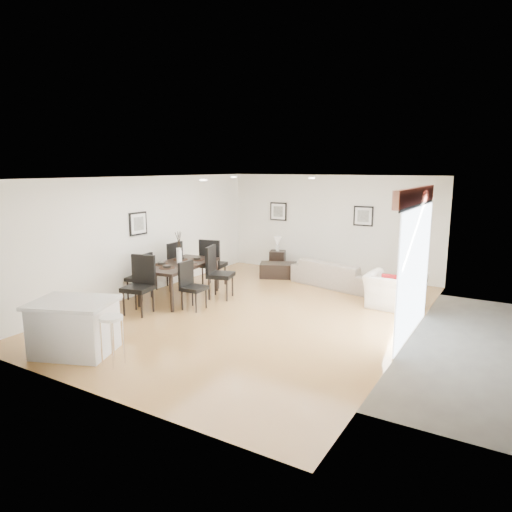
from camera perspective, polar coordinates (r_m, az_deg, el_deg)
The scene contains 26 objects.
ground at distance 9.33m, azimuth -0.00°, elevation -7.05°, with size 8.00×8.00×0.00m, color #B58C4A.
wall_back at distance 12.58m, azimuth 9.34°, elevation 3.81°, with size 6.00×0.04×2.70m, color silver.
wall_front at distance 6.00m, azimuth -19.91°, elevation -4.56°, with size 6.00×0.04×2.70m, color silver.
wall_left at distance 10.83m, azimuth -13.81°, elevation 2.49°, with size 0.04×8.00×2.70m, color silver.
wall_right at distance 7.94m, azimuth 18.98°, elevation -0.81°, with size 0.04×8.00×2.70m, color silver.
ceiling at distance 8.88m, azimuth -0.00°, elevation 9.76°, with size 6.00×8.00×0.02m, color white.
sofa at distance 11.45m, azimuth 9.86°, elevation -2.16°, with size 2.17×0.85×0.63m, color gray.
armchair at distance 9.94m, azimuth 16.98°, elevation -4.23°, with size 1.12×0.98×0.73m, color beige.
dining_table at distance 10.27m, azimuth -9.52°, elevation -1.35°, with size 1.14×2.01×0.80m.
dining_chair_wnear at distance 10.42m, azimuth -14.04°, elevation -2.16°, with size 0.54×0.54×1.04m.
dining_chair_wfar at distance 11.07m, azimuth -10.56°, elevation -0.88°, with size 0.54×0.54×1.16m.
dining_chair_enear at distance 9.52m, azimuth -8.20°, elevation -3.31°, with size 0.46×0.46×1.00m.
dining_chair_efar at distance 10.23m, azimuth -4.98°, elevation -1.66°, with size 0.66×0.66×1.18m.
dining_chair_head at distance 9.45m, azimuth -14.24°, elevation -3.06°, with size 0.62×0.62×1.17m.
dining_chair_foot at distance 11.18m, azimuth -5.53°, elevation -0.55°, with size 0.62×0.62×1.19m.
vase at distance 10.20m, azimuth -9.59°, elevation 0.60°, with size 0.87×1.36×0.72m.
coffee_table at distance 12.21m, azimuth 2.81°, elevation -1.78°, with size 0.96×0.58×0.39m, color black.
side_table at distance 13.04m, azimuth 2.69°, elevation -0.57°, with size 0.42×0.42×0.56m, color black.
table_lamp at distance 12.94m, azimuth 2.72°, elevation 1.78°, with size 0.21×0.21×0.40m.
cushion at distance 9.82m, azimuth 16.31°, elevation -3.13°, with size 0.31×0.10×0.31m, color maroon.
kitchen_island at distance 7.79m, azimuth -21.77°, elevation -8.21°, with size 1.49×1.32×0.86m.
bar_stool at distance 7.09m, azimuth -17.63°, elevation -8.02°, with size 0.34×0.34×0.75m.
framed_print_back_left at distance 13.18m, azimuth 2.82°, elevation 5.58°, with size 0.52×0.04×0.52m.
framed_print_back_right at distance 12.22m, azimuth 13.28°, elevation 4.88°, with size 0.52×0.04×0.52m.
framed_print_left_wall at distance 10.63m, azimuth -14.52°, elevation 3.94°, with size 0.04×0.52×0.52m.
sliding_door at distance 8.18m, azimuth 19.25°, elevation 1.75°, with size 0.12×2.70×2.57m.
Camera 1 is at (4.52, -7.64, 2.89)m, focal length 32.00 mm.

